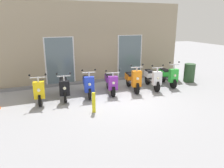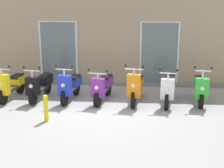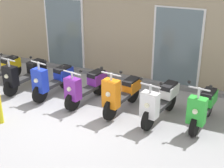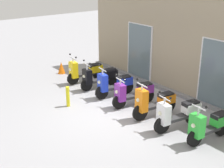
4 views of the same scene
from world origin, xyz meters
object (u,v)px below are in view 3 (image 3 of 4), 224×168
object	(u,v)px
scooter_white	(160,101)
scooter_purple	(86,86)
scooter_orange	(121,93)
scooter_green	(203,107)
curb_bollard	(0,109)
scooter_blue	(53,79)
scooter_black	(25,73)

from	to	relation	value
scooter_white	scooter_purple	bearing A→B (deg)	177.24
scooter_orange	scooter_white	world-z (taller)	scooter_orange
scooter_white	scooter_green	size ratio (longest dim) A/B	1.08
scooter_green	curb_bollard	distance (m)	4.62
scooter_purple	scooter_white	bearing A→B (deg)	-2.76
scooter_white	curb_bollard	world-z (taller)	scooter_white
scooter_green	curb_bollard	bearing A→B (deg)	-157.06
scooter_blue	scooter_purple	world-z (taller)	scooter_blue
scooter_purple	scooter_black	bearing A→B (deg)	178.96
scooter_black	curb_bollard	world-z (taller)	scooter_black
scooter_blue	scooter_white	xyz separation A→B (m)	(3.02, -0.07, 0.00)
scooter_black	scooter_purple	xyz separation A→B (m)	(1.98, -0.04, -0.02)
scooter_black	scooter_blue	world-z (taller)	scooter_blue
scooter_orange	curb_bollard	xyz separation A→B (m)	(-2.32, -1.70, -0.15)
scooter_white	scooter_green	distance (m)	0.96
scooter_purple	scooter_green	distance (m)	2.96
scooter_blue	scooter_green	world-z (taller)	scooter_green
scooter_purple	scooter_orange	bearing A→B (deg)	-3.91
scooter_purple	scooter_green	size ratio (longest dim) A/B	1.05
scooter_black	scooter_white	xyz separation A→B (m)	(3.99, -0.13, 0.02)
scooter_purple	curb_bollard	size ratio (longest dim) A/B	2.25
scooter_purple	scooter_orange	world-z (taller)	scooter_orange
scooter_blue	scooter_purple	xyz separation A→B (m)	(1.01, 0.02, -0.03)
scooter_white	scooter_orange	bearing A→B (deg)	178.43
scooter_orange	curb_bollard	bearing A→B (deg)	-143.76
scooter_blue	scooter_green	bearing A→B (deg)	0.81
scooter_black	curb_bollard	size ratio (longest dim) A/B	2.29
scooter_blue	scooter_orange	bearing A→B (deg)	-1.28
scooter_green	scooter_black	bearing A→B (deg)	179.95
scooter_orange	scooter_purple	bearing A→B (deg)	176.09
scooter_purple	scooter_orange	size ratio (longest dim) A/B	0.97
scooter_blue	scooter_green	size ratio (longest dim) A/B	1.02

